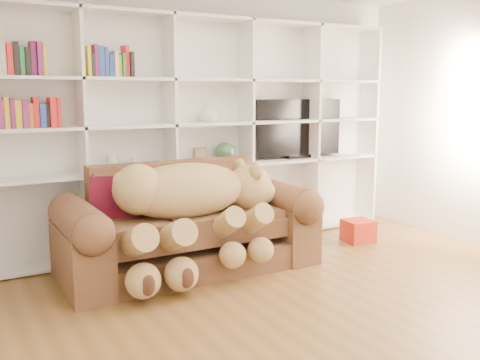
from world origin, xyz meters
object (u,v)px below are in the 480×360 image
teddy_bear (191,203)px  gift_box (358,231)px  tv (299,129)px  sofa (188,230)px

teddy_bear → gift_box: (2.05, 0.12, -0.55)m
teddy_bear → gift_box: 2.12m
teddy_bear → tv: bearing=27.2°
tv → gift_box: bearing=-71.3°
sofa → teddy_bear: bearing=-104.4°
sofa → gift_box: sofa is taller
teddy_bear → gift_box: size_ratio=5.56×
sofa → teddy_bear: (-0.05, -0.19, 0.30)m
gift_box → sofa: bearing=177.7°
tv → teddy_bear: bearing=-153.3°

